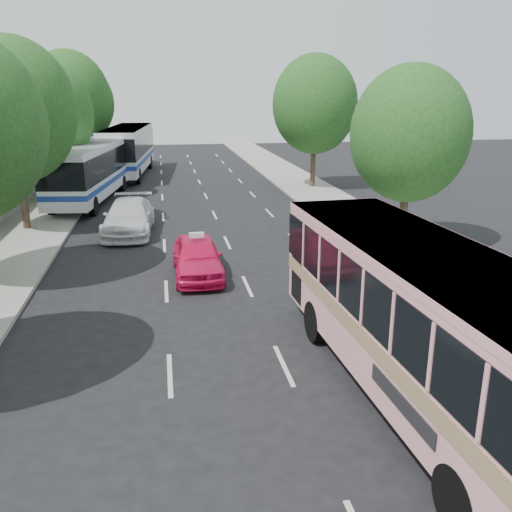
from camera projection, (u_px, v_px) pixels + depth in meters
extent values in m
plane|color=black|center=(235.00, 335.00, 15.66)|extent=(120.00, 120.00, 0.00)
cube|color=#9E998E|center=(53.00, 206.00, 33.10)|extent=(4.00, 90.00, 0.15)
cube|color=#9E998E|center=(321.00, 197.00, 35.89)|extent=(4.00, 90.00, 0.12)
cube|color=#9E998E|center=(21.00, 193.00, 32.56)|extent=(0.30, 90.00, 1.50)
cylinder|color=#38281E|center=(23.00, 194.00, 26.88)|extent=(0.36, 0.36, 3.80)
ellipsoid|color=#1B4C1B|center=(13.00, 110.00, 25.71)|extent=(6.00, 6.00, 6.90)
sphere|color=#1B4C1B|center=(17.00, 84.00, 25.15)|extent=(3.90, 3.90, 3.90)
cylinder|color=#38281E|center=(55.00, 174.00, 34.48)|extent=(0.36, 0.36, 3.50)
ellipsoid|color=#1B4C1B|center=(48.00, 114.00, 33.41)|extent=(5.52, 5.52, 6.35)
sphere|color=#1B4C1B|center=(52.00, 95.00, 32.87)|extent=(3.59, 3.59, 3.59)
cylinder|color=#38281E|center=(74.00, 156.00, 41.96)|extent=(0.36, 0.36, 3.99)
ellipsoid|color=#1B4C1B|center=(69.00, 99.00, 40.74)|extent=(6.30, 6.30, 7.24)
sphere|color=#1B4C1B|center=(72.00, 82.00, 40.16)|extent=(4.09, 4.09, 4.09)
cylinder|color=#38281E|center=(85.00, 147.00, 49.51)|extent=(0.36, 0.36, 3.72)
ellipsoid|color=#1B4C1B|center=(81.00, 103.00, 48.37)|extent=(5.88, 5.88, 6.76)
sphere|color=#1B4C1B|center=(84.00, 89.00, 47.81)|extent=(3.82, 3.82, 3.82)
cylinder|color=#38281E|center=(403.00, 212.00, 24.16)|extent=(0.36, 0.36, 3.23)
ellipsoid|color=#1B4C1B|center=(410.00, 134.00, 23.17)|extent=(5.10, 5.10, 5.87)
sphere|color=#1B4C1B|center=(424.00, 109.00, 22.65)|extent=(3.32, 3.31, 3.31)
cylinder|color=#38281E|center=(313.00, 162.00, 39.20)|extent=(0.36, 0.36, 3.80)
ellipsoid|color=#1B4C1B|center=(315.00, 104.00, 38.04)|extent=(6.00, 6.00, 6.90)
sphere|color=#1B4C1B|center=(322.00, 86.00, 37.47)|extent=(3.90, 3.90, 3.90)
cube|color=pink|center=(420.00, 314.00, 11.88)|extent=(3.29, 11.24, 2.98)
cube|color=#9E7A59|center=(419.00, 329.00, 11.98)|extent=(3.33, 11.26, 0.39)
cube|color=black|center=(423.00, 291.00, 11.72)|extent=(3.34, 11.27, 1.22)
cube|color=pink|center=(426.00, 253.00, 11.47)|extent=(3.31, 11.26, 0.18)
cylinder|color=black|center=(316.00, 321.00, 15.17)|extent=(0.39, 1.17, 1.16)
cylinder|color=black|center=(397.00, 314.00, 15.68)|extent=(0.39, 1.17, 1.16)
cylinder|color=black|center=(460.00, 501.00, 8.52)|extent=(0.39, 1.17, 1.16)
imported|color=#E81452|center=(197.00, 257.00, 20.49)|extent=(1.81, 4.48, 1.53)
imported|color=silver|center=(129.00, 217.00, 26.72)|extent=(2.60, 5.75, 1.64)
cube|color=white|center=(90.00, 169.00, 34.12)|extent=(4.21, 12.35, 3.08)
cube|color=black|center=(90.00, 163.00, 34.01)|extent=(4.27, 12.38, 1.51)
cube|color=navy|center=(91.00, 181.00, 34.35)|extent=(4.25, 12.37, 0.30)
cube|color=white|center=(88.00, 145.00, 33.69)|extent=(4.23, 12.37, 0.14)
cylinder|color=black|center=(90.00, 183.00, 38.20)|extent=(0.47, 1.14, 1.11)
cylinder|color=black|center=(122.00, 183.00, 38.27)|extent=(0.47, 1.14, 1.11)
cylinder|color=black|center=(53.00, 206.00, 30.48)|extent=(0.47, 1.14, 1.11)
cylinder|color=black|center=(93.00, 206.00, 30.55)|extent=(0.47, 1.14, 1.11)
cube|color=silver|center=(128.00, 148.00, 44.86)|extent=(3.93, 13.41, 3.36)
cube|color=black|center=(128.00, 143.00, 44.74)|extent=(3.98, 13.45, 1.65)
cube|color=navy|center=(129.00, 158.00, 45.11)|extent=(3.97, 13.44, 0.33)
cube|color=silver|center=(127.00, 128.00, 44.39)|extent=(3.95, 13.44, 0.15)
cylinder|color=black|center=(122.00, 162.00, 49.24)|extent=(0.46, 1.24, 1.21)
cylinder|color=black|center=(150.00, 162.00, 49.44)|extent=(0.46, 1.24, 1.21)
cylinder|color=black|center=(104.00, 177.00, 40.83)|extent=(0.46, 1.24, 1.21)
cylinder|color=black|center=(138.00, 176.00, 41.04)|extent=(0.46, 1.24, 1.21)
cube|color=silver|center=(197.00, 235.00, 20.24)|extent=(0.55, 0.18, 0.18)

